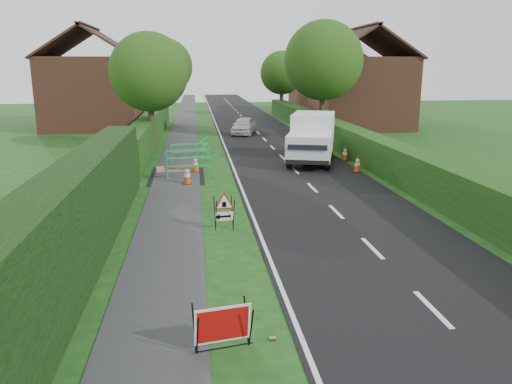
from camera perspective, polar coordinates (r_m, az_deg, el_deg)
ground at (r=12.29m, az=3.61°, el=-8.62°), size 120.00×120.00×0.00m
road_surface at (r=46.62m, az=-1.24°, el=8.22°), size 6.00×90.00×0.02m
footpath at (r=46.39m, az=-8.08°, el=8.06°), size 2.00×90.00×0.02m
hedge_west_near at (r=12.44m, az=-19.98°, el=-9.20°), size 1.10×18.00×2.50m
hedge_west_far at (r=33.60m, az=-11.85°, el=5.65°), size 1.00×24.00×1.80m
hedge_east at (r=28.88m, az=10.56°, el=4.37°), size 1.20×50.00×1.50m
house_west at (r=41.93m, az=-18.11°, el=10.86°), size 7.50×7.40×7.88m
house_east_a at (r=41.33m, az=11.80°, el=11.21°), size 7.50×7.40×7.88m
house_east_b at (r=55.02m, az=8.10°, el=11.99°), size 7.50×7.40×7.88m
tree_nw at (r=29.25m, az=-12.13°, el=13.25°), size 4.40×4.40×6.70m
tree_ne at (r=34.23m, az=7.73°, el=14.66°), size 5.20×5.20×7.79m
tree_fw at (r=45.21m, az=-10.40°, el=13.94°), size 4.80×4.80×7.24m
tree_fe at (r=49.88m, az=2.97°, el=13.44°), size 4.20×4.20×6.33m
red_rect_sign at (r=8.79m, az=-3.80°, el=-14.97°), size 1.05×0.75×0.82m
triangle_sign at (r=14.77m, az=-3.78°, el=-1.90°), size 0.74×0.74×0.98m
works_van at (r=25.76m, az=6.43°, el=6.27°), size 3.54×5.67×2.42m
traffic_cone_0 at (r=23.62m, az=11.53°, el=3.17°), size 0.38×0.38×0.79m
traffic_cone_1 at (r=26.44m, az=10.13°, el=4.38°), size 0.38×0.38×0.79m
traffic_cone_2 at (r=28.44m, az=7.65°, el=5.14°), size 0.38×0.38×0.79m
traffic_cone_3 at (r=20.93m, az=-7.89°, el=1.95°), size 0.38×0.38×0.79m
traffic_cone_4 at (r=23.35m, az=-6.95°, el=3.23°), size 0.38×0.38×0.79m
ped_barrier_0 at (r=21.90m, az=-7.50°, el=3.13°), size 2.07×0.40×1.00m
ped_barrier_1 at (r=24.05m, az=-7.85°, el=4.09°), size 2.08×0.83×1.00m
ped_barrier_2 at (r=25.91m, az=-7.50°, el=4.82°), size 2.08×0.85×1.00m
ped_barrier_3 at (r=27.26m, az=-5.98°, el=5.31°), size 0.78×2.09×1.00m
redwhite_plank at (r=22.14m, az=-9.33°, el=1.52°), size 1.50×0.15×0.25m
litter_can at (r=9.30m, az=1.88°, el=-16.54°), size 0.12×0.07×0.07m
hatchback_car at (r=36.58m, az=-1.40°, el=7.58°), size 2.40×3.90×1.24m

